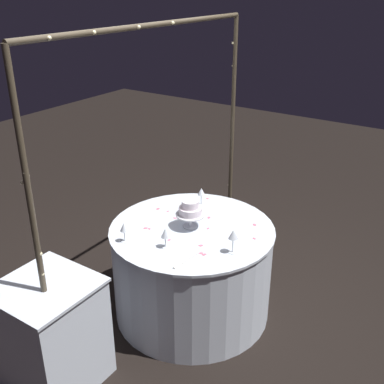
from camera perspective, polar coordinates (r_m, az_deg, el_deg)
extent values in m
plane|color=black|center=(3.90, 0.00, -14.10)|extent=(12.00, 12.00, 0.00)
cylinder|color=#473D2D|center=(2.80, -18.41, -5.86)|extent=(0.04, 0.04, 2.16)
cylinder|color=#473D2D|center=(4.38, 4.89, 6.45)|extent=(0.04, 0.04, 2.16)
cylinder|color=#473D2D|center=(3.24, -4.77, 19.63)|extent=(2.25, 0.04, 0.04)
sphere|color=#F9EAB2|center=(3.33, -16.32, -19.39)|extent=(0.02, 0.02, 0.02)
sphere|color=#F9EAB2|center=(4.46, 4.78, 3.75)|extent=(0.02, 0.02, 0.02)
sphere|color=#F9EAB2|center=(2.60, -17.00, 17.50)|extent=(0.02, 0.02, 0.02)
sphere|color=#F9EAB2|center=(3.27, -16.53, -18.28)|extent=(0.02, 0.02, 0.02)
sphere|color=#F9EAB2|center=(4.24, 5.04, 15.06)|extent=(0.02, 0.02, 0.02)
sphere|color=#F9EAB2|center=(2.81, -11.85, 18.49)|extent=(0.02, 0.02, 0.02)
sphere|color=#F9EAB2|center=(2.90, -17.76, -9.49)|extent=(0.02, 0.02, 0.02)
sphere|color=#F9EAB2|center=(4.56, 4.54, 0.87)|extent=(0.02, 0.02, 0.02)
sphere|color=#F9EAB2|center=(3.10, -6.49, 19.34)|extent=(0.02, 0.02, 0.02)
sphere|color=#F9EAB2|center=(2.83, -17.98, -7.17)|extent=(0.02, 0.02, 0.02)
sphere|color=#F9EAB2|center=(4.19, 5.02, 17.61)|extent=(0.02, 0.02, 0.02)
sphere|color=#F9EAB2|center=(3.38, -2.35, 19.89)|extent=(0.02, 0.02, 0.02)
sphere|color=#F9EAB2|center=(2.64, -19.94, 1.11)|extent=(0.02, 0.02, 0.02)
sphere|color=#F9EAB2|center=(4.31, 5.12, 10.30)|extent=(0.02, 0.02, 0.02)
sphere|color=#F9EAB2|center=(3.68, 0.81, 20.30)|extent=(0.02, 0.02, 0.02)
sphere|color=#F9EAB2|center=(2.61, -19.72, 2.23)|extent=(0.02, 0.02, 0.02)
sphere|color=#F9EAB2|center=(4.65, 4.64, -2.47)|extent=(0.02, 0.02, 0.02)
sphere|color=#F9EAB2|center=(3.99, 3.51, 20.59)|extent=(0.02, 0.02, 0.02)
sphere|color=#F9EAB2|center=(2.62, -19.42, 1.89)|extent=(0.02, 0.02, 0.02)
sphere|color=#F9EAB2|center=(4.32, 5.06, 10.11)|extent=(0.02, 0.02, 0.02)
cylinder|color=silver|center=(3.68, 0.00, -9.66)|extent=(1.21, 1.21, 0.73)
cylinder|color=silver|center=(3.49, 0.00, -4.55)|extent=(1.23, 1.23, 0.02)
cube|color=silver|center=(3.25, -16.68, -16.38)|extent=(0.54, 0.54, 0.73)
cube|color=silver|center=(3.02, -17.55, -10.96)|extent=(0.57, 0.57, 0.02)
cylinder|color=silver|center=(3.50, -0.20, -4.19)|extent=(0.11, 0.11, 0.01)
cylinder|color=silver|center=(3.47, -0.20, -3.48)|extent=(0.02, 0.02, 0.09)
cylinder|color=silver|center=(3.45, -0.20, -2.75)|extent=(0.22, 0.22, 0.01)
cylinder|color=white|center=(3.44, -0.20, -2.28)|extent=(0.17, 0.17, 0.05)
cylinder|color=white|center=(3.41, -0.20, -1.46)|extent=(0.13, 0.13, 0.06)
cylinder|color=silver|center=(3.25, -3.19, -6.71)|extent=(0.06, 0.06, 0.00)
cylinder|color=silver|center=(3.23, -3.21, -6.10)|extent=(0.01, 0.01, 0.08)
cone|color=silver|center=(3.19, -3.24, -4.98)|extent=(0.06, 0.06, 0.07)
cylinder|color=silver|center=(3.20, 4.95, -7.30)|extent=(0.06, 0.06, 0.00)
cylinder|color=silver|center=(3.17, 4.98, -6.47)|extent=(0.01, 0.01, 0.10)
cone|color=silver|center=(3.13, 5.04, -5.15)|extent=(0.06, 0.06, 0.06)
cylinder|color=silver|center=(3.35, -8.17, -5.95)|extent=(0.06, 0.06, 0.00)
cylinder|color=silver|center=(3.32, -8.22, -5.31)|extent=(0.01, 0.01, 0.08)
cone|color=silver|center=(3.29, -8.29, -4.23)|extent=(0.06, 0.06, 0.06)
cylinder|color=silver|center=(3.83, 1.13, -1.51)|extent=(0.06, 0.06, 0.00)
cylinder|color=silver|center=(3.81, 1.14, -0.90)|extent=(0.01, 0.01, 0.09)
cone|color=silver|center=(3.78, 1.14, 0.08)|extent=(0.06, 0.06, 0.06)
cube|color=silver|center=(3.14, 0.02, -7.84)|extent=(0.22, 0.05, 0.01)
cube|color=white|center=(3.05, -1.67, -8.88)|extent=(0.09, 0.03, 0.01)
ellipsoid|color=#EA6B84|center=(3.48, -5.21, -4.48)|extent=(0.03, 0.03, 0.00)
ellipsoid|color=#EA6B84|center=(3.64, -1.53, -2.99)|extent=(0.03, 0.03, 0.00)
ellipsoid|color=#EA6B84|center=(3.18, 1.13, -7.47)|extent=(0.04, 0.03, 0.00)
ellipsoid|color=#EA6B84|center=(3.62, -2.10, -3.19)|extent=(0.02, 0.03, 0.00)
ellipsoid|color=#EA6B84|center=(3.80, -1.34, -1.75)|extent=(0.04, 0.03, 0.00)
ellipsoid|color=#EA6B84|center=(3.47, 1.97, -4.45)|extent=(0.03, 0.02, 0.00)
ellipsoid|color=#EA6B84|center=(3.16, 1.50, -7.61)|extent=(0.04, 0.04, 0.00)
ellipsoid|color=#EA6B84|center=(3.37, 7.58, -5.63)|extent=(0.03, 0.03, 0.00)
ellipsoid|color=#EA6B84|center=(3.70, 0.39, -2.53)|extent=(0.04, 0.03, 0.00)
ellipsoid|color=#EA6B84|center=(3.63, 2.07, -3.13)|extent=(0.04, 0.03, 0.00)
ellipsoid|color=#EA6B84|center=(3.77, -4.17, -2.05)|extent=(0.04, 0.03, 0.00)
ellipsoid|color=#EA6B84|center=(3.26, 1.08, -6.52)|extent=(0.04, 0.04, 0.00)
ellipsoid|color=#EA6B84|center=(3.33, -2.80, -5.85)|extent=(0.03, 0.03, 0.00)
ellipsoid|color=#EA6B84|center=(3.41, 4.99, -5.13)|extent=(0.04, 0.04, 0.00)
ellipsoid|color=#EA6B84|center=(3.55, 7.64, -3.97)|extent=(0.04, 0.04, 0.00)
ellipsoid|color=#EA6B84|center=(3.72, -2.95, -2.36)|extent=(0.03, 0.03, 0.00)
ellipsoid|color=#EA6B84|center=(3.49, -5.67, -4.39)|extent=(0.04, 0.04, 0.00)
ellipsoid|color=#EA6B84|center=(3.93, 1.90, -0.80)|extent=(0.03, 0.03, 0.00)
ellipsoid|color=#EA6B84|center=(3.67, 0.57, -2.73)|extent=(0.03, 0.03, 0.00)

